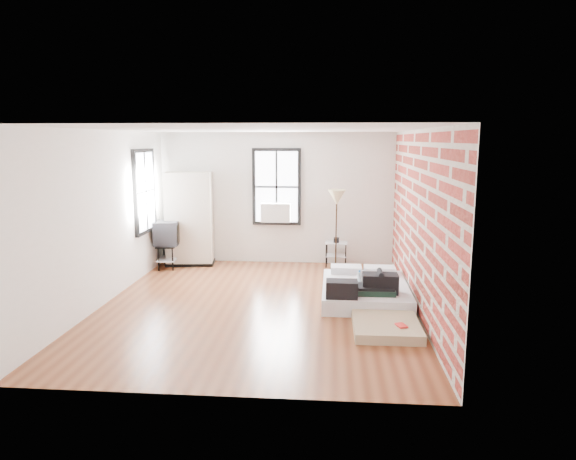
# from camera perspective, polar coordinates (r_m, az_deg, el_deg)

# --- Properties ---
(ground) EXTENTS (6.00, 6.00, 0.00)m
(ground) POSITION_cam_1_polar(r_m,az_deg,el_deg) (8.41, -3.37, -8.33)
(ground) COLOR #5D2E18
(ground) RESTS_ON ground
(room_shell) EXTENTS (5.02, 6.02, 2.80)m
(room_shell) POSITION_cam_1_polar(r_m,az_deg,el_deg) (8.36, -1.57, 3.78)
(room_shell) COLOR silver
(room_shell) RESTS_ON ground
(mattress_main) EXTENTS (1.43, 1.93, 0.62)m
(mattress_main) POSITION_cam_1_polar(r_m,az_deg,el_deg) (8.74, 8.53, -6.55)
(mattress_main) COLOR white
(mattress_main) RESTS_ON ground
(mattress_bare) EXTENTS (0.93, 1.74, 0.38)m
(mattress_bare) POSITION_cam_1_polar(r_m,az_deg,el_deg) (7.87, 10.32, -8.93)
(mattress_bare) COLOR tan
(mattress_bare) RESTS_ON ground
(wardrobe) EXTENTS (1.06, 0.70, 1.97)m
(wardrobe) POSITION_cam_1_polar(r_m,az_deg,el_deg) (11.09, -10.91, 1.22)
(wardrobe) COLOR black
(wardrobe) RESTS_ON ground
(side_table) EXTENTS (0.47, 0.39, 0.61)m
(side_table) POSITION_cam_1_polar(r_m,az_deg,el_deg) (10.85, 5.38, -1.94)
(side_table) COLOR black
(side_table) RESTS_ON ground
(floor_lamp) EXTENTS (0.35, 0.35, 1.64)m
(floor_lamp) POSITION_cam_1_polar(r_m,az_deg,el_deg) (10.48, 5.43, 3.18)
(floor_lamp) COLOR black
(floor_lamp) RESTS_ON ground
(tv_stand) EXTENTS (0.55, 0.73, 0.98)m
(tv_stand) POSITION_cam_1_polar(r_m,az_deg,el_deg) (10.94, -13.23, -0.49)
(tv_stand) COLOR black
(tv_stand) RESTS_ON ground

